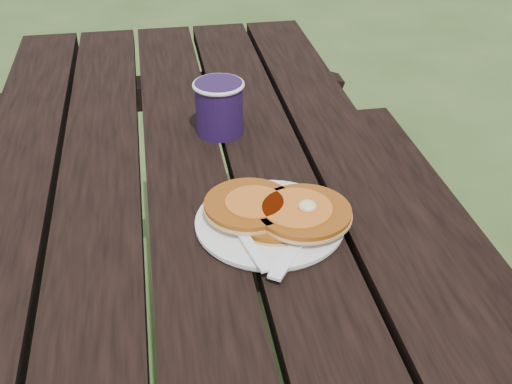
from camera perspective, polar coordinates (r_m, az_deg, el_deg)
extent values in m
cube|color=black|center=(1.05, -5.62, -2.73)|extent=(0.75, 1.80, 0.04)
cube|color=black|center=(1.38, 19.05, -10.33)|extent=(0.25, 1.80, 0.04)
cylinder|color=white|center=(1.00, 1.24, -2.78)|extent=(0.28, 0.28, 0.01)
cylinder|color=#A14F12|center=(1.00, 1.74, -2.07)|extent=(0.14, 0.14, 0.01)
cylinder|color=#A14F12|center=(1.00, -0.64, -1.12)|extent=(0.14, 0.14, 0.01)
cylinder|color=#A14F12|center=(0.99, 4.30, -1.81)|extent=(0.15, 0.15, 0.01)
cylinder|color=#BE5C1B|center=(0.98, 3.68, -1.38)|extent=(0.11, 0.11, 0.00)
ellipsoid|color=#F4E59E|center=(0.98, 4.59, -1.27)|extent=(0.03, 0.03, 0.02)
cube|color=white|center=(0.95, 3.78, -4.49)|extent=(0.12, 0.16, 0.00)
cylinder|color=#21103A|center=(1.24, -3.29, 7.47)|extent=(0.09, 0.09, 0.10)
torus|color=white|center=(1.22, -3.36, 9.51)|extent=(0.10, 0.10, 0.01)
cylinder|color=black|center=(1.22, -3.36, 9.42)|extent=(0.08, 0.08, 0.01)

